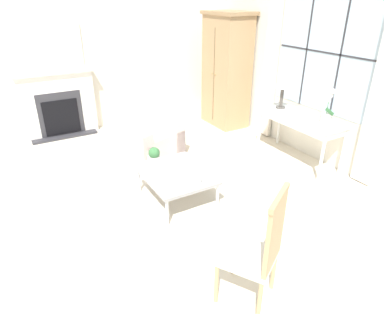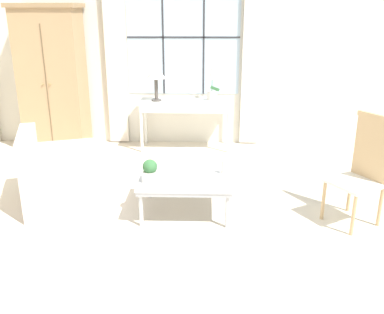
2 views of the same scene
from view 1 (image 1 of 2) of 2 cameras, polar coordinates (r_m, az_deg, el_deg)
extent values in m
plane|color=beige|center=(4.43, -9.04, -7.83)|extent=(14.00, 14.00, 0.00)
cube|color=silver|center=(5.60, 20.87, 13.58)|extent=(7.20, 0.06, 2.80)
cube|color=silver|center=(5.53, 21.04, 16.02)|extent=(1.70, 0.01, 1.70)
cube|color=#2D2D33|center=(5.72, 18.62, 16.65)|extent=(0.02, 0.02, 1.70)
cube|color=#2D2D33|center=(5.34, 23.53, 15.32)|extent=(0.02, 0.02, 1.70)
cube|color=#2D2D33|center=(5.53, 21.00, 16.02)|extent=(1.70, 0.02, 0.02)
cube|color=silver|center=(6.25, 12.94, 15.16)|extent=(0.29, 0.06, 2.64)
cube|color=silver|center=(4.96, 29.23, 9.91)|extent=(0.29, 0.06, 2.64)
cube|color=silver|center=(6.85, -14.79, 16.35)|extent=(0.06, 7.20, 2.80)
cube|color=#2D2D33|center=(6.83, -20.47, 3.44)|extent=(0.34, 1.15, 0.04)
cube|color=silver|center=(6.73, -21.34, 8.05)|extent=(0.18, 1.28, 1.15)
cube|color=silver|center=(6.56, -22.13, 12.93)|extent=(0.24, 1.36, 0.04)
cube|color=black|center=(6.69, -20.91, 6.22)|extent=(0.02, 0.61, 0.63)
cube|color=#2D2D33|center=(6.68, -21.00, 6.71)|extent=(0.01, 0.77, 0.79)
cube|color=silver|center=(6.59, -22.87, 16.38)|extent=(0.04, 1.13, 0.79)
cube|color=silver|center=(6.57, -22.84, 16.36)|extent=(0.01, 1.05, 0.71)
cube|color=tan|center=(6.82, 5.73, 13.85)|extent=(0.89, 0.56, 2.06)
cube|color=#977752|center=(6.68, 6.15, 22.79)|extent=(0.97, 0.62, 0.06)
cube|color=brown|center=(6.67, 3.65, 13.29)|extent=(0.01, 0.01, 1.73)
sphere|color=#997F4C|center=(6.70, 3.37, 13.71)|extent=(0.03, 0.03, 0.03)
sphere|color=#997F4C|center=(6.62, 3.85, 13.55)|extent=(0.03, 0.03, 0.03)
cube|color=white|center=(5.47, 17.76, 6.44)|extent=(1.40, 0.52, 0.03)
cube|color=white|center=(5.49, 17.67, 5.80)|extent=(1.34, 0.50, 0.10)
cylinder|color=white|center=(5.89, 11.20, 4.67)|extent=(0.04, 0.04, 0.71)
cylinder|color=white|center=(5.06, 20.80, -0.19)|extent=(0.04, 0.04, 0.71)
cylinder|color=white|center=(6.17, 14.34, 5.34)|extent=(0.04, 0.04, 0.71)
cylinder|color=white|center=(5.39, 23.85, 0.84)|extent=(0.04, 0.04, 0.71)
cylinder|color=#4C4742|center=(5.74, 14.53, 8.02)|extent=(0.15, 0.15, 0.02)
cylinder|color=#4C4742|center=(5.70, 14.72, 9.63)|extent=(0.05, 0.05, 0.31)
cone|color=beige|center=(5.64, 15.01, 12.09)|extent=(0.29, 0.29, 0.19)
cylinder|color=#BCB7AD|center=(5.26, 21.38, 6.08)|extent=(0.15, 0.15, 0.14)
cylinder|color=#336638|center=(5.19, 21.81, 8.61)|extent=(0.01, 0.01, 0.35)
cube|color=#336638|center=(5.20, 21.95, 7.03)|extent=(0.14, 0.02, 0.09)
sphere|color=white|center=(5.21, 21.69, 8.89)|extent=(0.08, 0.08, 0.08)
sphere|color=white|center=(5.18, 22.03, 9.48)|extent=(0.08, 0.08, 0.08)
sphere|color=white|center=(5.14, 22.38, 10.07)|extent=(0.08, 0.08, 0.08)
cube|color=beige|center=(5.52, -7.42, 2.08)|extent=(1.08, 1.10, 0.46)
cube|color=beige|center=(5.62, -10.01, 6.91)|extent=(0.43, 0.88, 0.38)
cube|color=beige|center=(5.70, -4.91, 3.76)|extent=(0.87, 0.46, 0.60)
cube|color=beige|center=(5.30, -10.19, 1.66)|extent=(0.87, 0.46, 0.60)
cube|color=white|center=(3.01, 9.23, -16.05)|extent=(0.60, 0.60, 0.03)
cube|color=tan|center=(2.77, 13.65, -12.24)|extent=(0.24, 0.36, 0.61)
cube|color=tan|center=(2.59, 14.39, -6.57)|extent=(0.26, 0.39, 0.05)
cylinder|color=tan|center=(3.09, 4.09, -20.23)|extent=(0.04, 0.04, 0.42)
cylinder|color=tan|center=(3.34, 6.96, -16.02)|extent=(0.04, 0.04, 0.42)
cylinder|color=tan|center=(3.00, 11.20, -22.44)|extent=(0.04, 0.04, 0.42)
cylinder|color=tan|center=(3.27, 13.44, -17.87)|extent=(0.04, 0.04, 0.42)
cube|color=#BCBCC1|center=(4.28, -2.65, -2.64)|extent=(0.95, 0.79, 0.03)
cube|color=#A0A0A4|center=(4.30, -2.64, -3.02)|extent=(0.93, 0.77, 0.04)
cylinder|color=#BCBCC1|center=(4.60, -8.86, -3.65)|extent=(0.04, 0.04, 0.38)
cylinder|color=#BCBCC1|center=(3.93, -4.19, -8.97)|extent=(0.04, 0.04, 0.38)
cylinder|color=#BCBCC1|center=(4.85, -1.32, -1.70)|extent=(0.04, 0.04, 0.38)
cylinder|color=#BCBCC1|center=(4.22, 4.27, -6.32)|extent=(0.04, 0.04, 0.38)
cube|color=#BCB7AD|center=(4.49, -6.27, -0.47)|extent=(0.14, 0.14, 0.10)
sphere|color=#336638|center=(4.44, -6.33, 0.71)|extent=(0.15, 0.15, 0.15)
cylinder|color=silver|center=(4.00, 1.05, -4.56)|extent=(0.09, 0.09, 0.01)
cylinder|color=silver|center=(3.96, 1.06, -3.62)|extent=(0.06, 0.06, 0.14)
cylinder|color=black|center=(3.92, 1.06, -2.67)|extent=(0.00, 0.00, 0.01)
camera|label=2|loc=(4.01, -67.30, 4.87)|focal=40.00mm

